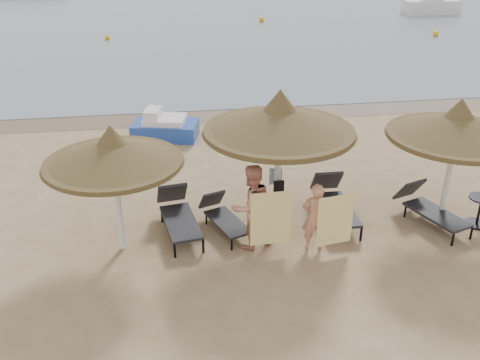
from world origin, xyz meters
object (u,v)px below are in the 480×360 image
Objects in this scene: palapa_left at (113,153)px; lounger_far_left at (178,214)px; lounger_near_right at (334,201)px; lounger_near_left at (223,216)px; palapa_center at (279,120)px; person_right at (315,212)px; palapa_right at (457,126)px; side_table at (479,212)px; lounger_far_right at (428,207)px; pedal_boat at (164,127)px; person_left at (251,200)px.

palapa_left is 1.34× the size of lounger_far_left.
lounger_near_right is at bearing 7.68° from palapa_left.
lounger_near_right reaches higher than lounger_near_left.
person_right is at bearing -58.47° from palapa_center.
palapa_right is 4.27× the size of side_table.
palapa_left is at bearing -179.65° from palapa_right.
lounger_near_right is at bearing -8.08° from lounger_far_left.
palapa_center is 1.64× the size of lounger_far_right.
palapa_center is 4.12m from lounger_far_right.
palapa_left is at bearing 172.31° from lounger_near_left.
palapa_right is 1.51× the size of lounger_far_right.
lounger_near_right is (-2.37, 0.61, -1.94)m from palapa_right.
lounger_far_left is 3.60m from lounger_near_right.
pedal_boat is at bearing -59.84° from person_right.
pedal_boat is (-1.68, 6.67, -0.74)m from person_left.
person_left reaches higher than lounger_far_left.
palapa_right is 1.37× the size of person_left.
palapa_right reaches higher than pedal_boat.
palapa_right is at bearing 0.35° from palapa_left.
palapa_center is at bearing 174.69° from palapa_right.
pedal_boat is (1.02, 6.37, -1.85)m from palapa_left.
palapa_left is 2.94m from person_left.
lounger_near_right is (3.60, 0.05, 0.01)m from lounger_far_left.
palapa_right reaches higher than lounger_near_left.
lounger_far_left is 2.98× the size of side_table.
person_left is at bearing -39.74° from lounger_far_left.
palapa_left is at bearing -162.70° from lounger_far_left.
person_right is (0.60, -0.98, -1.68)m from palapa_center.
palapa_right reaches higher than side_table.
person_left is 0.97× the size of pedal_boat.
lounger_far_right is at bearing -13.88° from lounger_far_left.
lounger_near_left is at bearing 12.59° from palapa_left.
palapa_right is 3.57m from person_right.
side_table is at bearing -167.42° from person_right.
palapa_center is at bearing 172.64° from side_table.
side_table is at bearing 159.28° from person_left.
palapa_right is at bearing -14.21° from lounger_far_left.
lounger_near_left is 0.83× the size of lounger_near_right.
palapa_left is 0.86× the size of palapa_center.
palapa_left is 1.41× the size of lounger_far_right.
palapa_left is 4.25m from person_right.
palapa_center reaches higher than person_right.
person_left is at bearing -135.08° from palapa_center.
lounger_far_left is 1.05× the size of lounger_far_right.
lounger_near_right reaches higher than side_table.
pedal_boat is at bearing 80.91° from palapa_left.
side_table is (4.57, -0.59, -2.23)m from palapa_center.
lounger_far_right is at bearing -13.22° from lounger_near_right.
person_left is at bearing 165.85° from lounger_far_right.
lounger_far_right is at bearing -159.62° from person_right.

